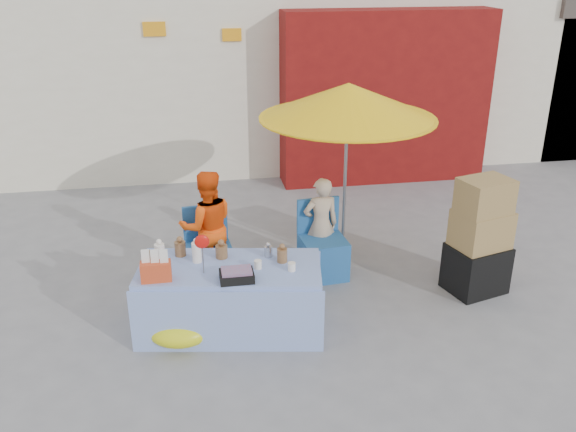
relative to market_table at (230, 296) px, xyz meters
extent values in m
plane|color=slate|center=(0.55, -0.30, -0.34)|extent=(80.00, 80.00, 0.00)
cube|color=silver|center=(0.55, 6.70, 1.91)|extent=(12.00, 5.00, 4.50)
cube|color=maroon|center=(2.75, 3.90, 0.96)|extent=(3.20, 0.60, 2.60)
cube|color=#4C331E|center=(7.05, 5.70, 0.86)|extent=(2.60, 3.00, 2.40)
cube|color=orange|center=(-0.65, 4.18, 2.01)|extent=(0.32, 0.04, 0.20)
cube|color=orange|center=(0.45, 4.18, 1.91)|extent=(0.28, 0.04, 0.18)
cube|color=#7E95CA|center=(0.01, 0.00, -0.01)|extent=(1.79, 1.03, 0.67)
cube|color=#7E95CA|center=(-0.06, -0.38, -0.03)|extent=(1.71, 0.32, 0.62)
cube|color=#7E95CA|center=(0.07, 0.39, -0.03)|extent=(1.71, 0.32, 0.62)
cylinder|color=white|center=(-0.63, 0.24, 0.40)|extent=(0.11, 0.11, 0.16)
cylinder|color=olive|center=(-0.44, 0.30, 0.39)|extent=(0.12, 0.12, 0.14)
cylinder|color=white|center=(-0.28, 0.14, 0.42)|extent=(0.10, 0.10, 0.20)
cylinder|color=olive|center=(-0.05, 0.19, 0.39)|extent=(0.13, 0.13, 0.12)
cylinder|color=#B2B2B7|center=(0.39, 0.13, 0.38)|extent=(0.09, 0.09, 0.11)
cylinder|color=olive|center=(0.50, 0.01, 0.39)|extent=(0.11, 0.11, 0.13)
cylinder|color=white|center=(0.26, -0.09, 0.36)|extent=(0.08, 0.08, 0.08)
cylinder|color=white|center=(0.56, -0.18, 0.36)|extent=(0.08, 0.08, 0.08)
sphere|color=brown|center=(-0.72, 0.04, 0.39)|extent=(0.13, 0.13, 0.13)
ellipsoid|color=red|center=(-0.23, -0.09, 0.64)|extent=(0.14, 0.07, 0.13)
cube|color=#C7401D|center=(-0.65, -0.16, 0.41)|extent=(0.28, 0.17, 0.18)
cube|color=black|center=(0.05, -0.28, 0.36)|extent=(0.33, 0.26, 0.08)
cube|color=#205695|center=(-0.15, 0.86, -0.12)|extent=(0.52, 0.50, 0.45)
cube|color=#205695|center=(-0.17, 1.08, 0.31)|extent=(0.48, 0.08, 0.40)
cube|color=#205695|center=(1.10, 0.86, -0.12)|extent=(0.52, 0.50, 0.45)
cube|color=#205695|center=(1.08, 1.08, 0.31)|extent=(0.48, 0.08, 0.40)
imported|color=#FF500D|center=(-0.15, 1.01, 0.29)|extent=(0.65, 0.53, 1.26)
imported|color=tan|center=(1.10, 1.01, 0.21)|extent=(0.43, 0.30, 1.11)
cylinder|color=gray|center=(1.40, 1.16, 0.66)|extent=(0.04, 0.04, 2.00)
cone|color=yellow|center=(1.40, 1.16, 1.56)|extent=(1.90, 1.90, 0.38)
cylinder|color=yellow|center=(1.40, 1.16, 1.38)|extent=(1.90, 1.90, 0.02)
cube|color=black|center=(2.63, 0.28, -0.08)|extent=(0.67, 0.60, 0.52)
cube|color=olive|center=(2.63, 0.28, 0.38)|extent=(0.63, 0.54, 0.39)
cube|color=olive|center=(2.61, 0.26, 0.75)|extent=(0.58, 0.49, 0.35)
ellipsoid|color=yellow|center=(-0.47, -0.16, -0.20)|extent=(0.74, 0.66, 0.28)
camera|label=1|loc=(-0.31, -5.02, 2.97)|focal=38.00mm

